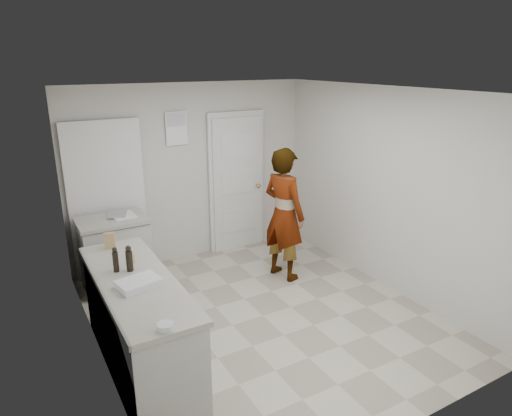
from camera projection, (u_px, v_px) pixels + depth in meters
ground at (263, 316)px, 5.21m from camera, size 4.00×4.00×0.00m
room_shell at (182, 191)px, 6.42m from camera, size 4.00×4.00×4.00m
main_counter at (140, 327)px, 4.23m from camera, size 0.64×1.96×0.93m
side_counter at (116, 255)px, 5.77m from camera, size 0.84×0.61×0.93m
person at (284, 214)px, 5.91m from camera, size 0.57×0.73×1.75m
cake_mix_box at (110, 241)px, 4.70m from camera, size 0.12×0.08×0.17m
spice_jar at (132, 259)px, 4.38m from camera, size 0.06×0.06×0.09m
oil_cruet_a at (129, 259)px, 4.19m from camera, size 0.06×0.06×0.25m
oil_cruet_b at (116, 260)px, 4.18m from camera, size 0.05×0.05×0.24m
baking_dish at (139, 283)px, 3.93m from camera, size 0.40×0.31×0.06m
egg_bowl at (165, 326)px, 3.31m from camera, size 0.12×0.12×0.05m
papers at (123, 215)px, 5.71m from camera, size 0.28×0.35×0.01m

